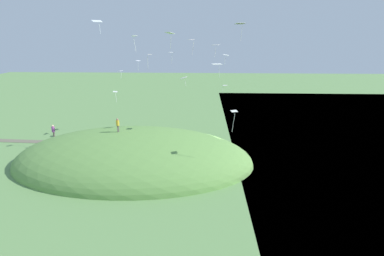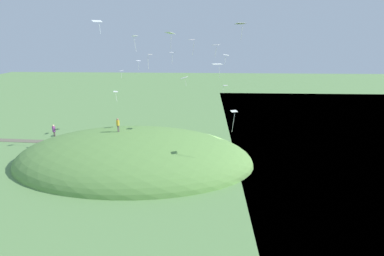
{
  "view_description": "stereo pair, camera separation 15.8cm",
  "coord_description": "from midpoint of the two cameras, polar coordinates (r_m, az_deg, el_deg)",
  "views": [
    {
      "loc": [
        1.19,
        34.47,
        14.79
      ],
      "look_at": [
        2.35,
        4.92,
        5.0
      ],
      "focal_mm": 26.67,
      "sensor_mm": 36.0,
      "label": 1
    },
    {
      "loc": [
        1.03,
        34.47,
        14.79
      ],
      "look_at": [
        2.35,
        4.92,
        5.0
      ],
      "focal_mm": 26.67,
      "sensor_mm": 36.0,
      "label": 2
    }
  ],
  "objects": [
    {
      "name": "dirt_path",
      "position": [
        47.26,
        -29.17,
        -2.32
      ],
      "size": [
        14.92,
        1.87,
        0.04
      ],
      "primitive_type": "cube",
      "rotation": [
        0.0,
        0.0,
        -0.05
      ],
      "color": "#666150",
      "rests_on": "ground_plane"
    },
    {
      "name": "kite_9",
      "position": [
        42.1,
        -14.02,
        10.94
      ],
      "size": [
        0.68,
        0.87,
        1.07
      ],
      "color": "white"
    },
    {
      "name": "kite_0",
      "position": [
        36.05,
        5.21,
        12.53
      ],
      "size": [
        1.38,
        1.13,
        1.68
      ],
      "color": "white"
    },
    {
      "name": "kite_3",
      "position": [
        35.64,
        -14.9,
        6.92
      ],
      "size": [
        0.64,
        0.81,
        1.31
      ],
      "color": "silver"
    },
    {
      "name": "kite_8",
      "position": [
        43.34,
        -10.58,
        12.98
      ],
      "size": [
        0.74,
        0.89,
        1.4
      ],
      "color": "white"
    },
    {
      "name": "kite_4",
      "position": [
        34.53,
        -4.31,
        18.32
      ],
      "size": [
        1.33,
        1.38,
        1.88
      ],
      "color": "white"
    },
    {
      "name": "ground_plane",
      "position": [
        37.53,
        4.05,
        -4.95
      ],
      "size": [
        160.0,
        160.0,
        0.0
      ],
      "primitive_type": "plane",
      "color": "#628E4F"
    },
    {
      "name": "kite_10",
      "position": [
        28.28,
        -18.29,
        19.55
      ],
      "size": [
        1.02,
        0.97,
        1.14
      ],
      "color": "white"
    },
    {
      "name": "kite_15",
      "position": [
        39.66,
        -8.31,
        14.1
      ],
      "size": [
        0.72,
        0.88,
        1.96
      ],
      "color": "silver"
    },
    {
      "name": "kite_12",
      "position": [
        28.02,
        8.53,
        2.8
      ],
      "size": [
        0.75,
        0.64,
        2.18
      ],
      "color": "silver"
    },
    {
      "name": "kite_14",
      "position": [
        38.98,
        -3.93,
        14.67
      ],
      "size": [
        0.87,
        0.79,
        1.6
      ],
      "color": "white"
    },
    {
      "name": "kite_1",
      "position": [
        32.42,
        6.94,
        14.2
      ],
      "size": [
        0.75,
        0.93,
        1.11
      ],
      "color": "white"
    },
    {
      "name": "kite_7",
      "position": [
        33.66,
        9.8,
        19.76
      ],
      "size": [
        1.3,
        1.13,
        1.95
      ],
      "color": "silver"
    },
    {
      "name": "person_walking_path",
      "position": [
        41.85,
        -25.81,
        -0.28
      ],
      "size": [
        0.41,
        0.41,
        1.85
      ],
      "rotation": [
        0.0,
        0.0,
        4.74
      ],
      "color": "#554947",
      "rests_on": "grass_hill"
    },
    {
      "name": "kite_6",
      "position": [
        35.68,
        -11.25,
        17.29
      ],
      "size": [
        0.75,
        0.74,
        1.84
      ],
      "color": "white"
    },
    {
      "name": "kite_5",
      "position": [
        38.17,
        -1.47,
        9.99
      ],
      "size": [
        0.93,
        1.24,
        1.28
      ],
      "color": "silver"
    },
    {
      "name": "grass_hill",
      "position": [
        35.51,
        -11.4,
        -6.69
      ],
      "size": [
        28.73,
        16.85,
        7.56
      ],
      "primitive_type": "ellipsoid",
      "color": "#649548",
      "rests_on": "ground_plane"
    },
    {
      "name": "kite_13",
      "position": [
        42.18,
        6.73,
        8.37
      ],
      "size": [
        0.86,
        0.76,
        1.22
      ],
      "color": "silver"
    },
    {
      "name": "kite_2",
      "position": [
        38.46,
        0.04,
        17.04
      ],
      "size": [
        0.96,
        1.01,
        2.0
      ],
      "color": "white"
    },
    {
      "name": "person_with_child",
      "position": [
        34.55,
        -14.48,
        0.91
      ],
      "size": [
        0.51,
        0.51,
        1.66
      ],
      "rotation": [
        0.0,
        0.0,
        0.6
      ],
      "color": "#59504B",
      "rests_on": "grass_hill"
    },
    {
      "name": "kite_11",
      "position": [
        36.01,
        4.92,
        16.16
      ],
      "size": [
        1.09,
        1.33,
        1.47
      ],
      "color": "silver"
    }
  ]
}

